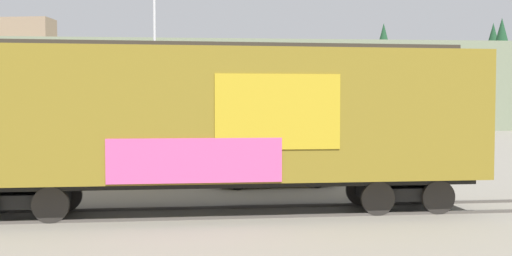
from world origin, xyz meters
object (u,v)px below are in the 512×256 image
object	(u,v)px
flagpole	(154,47)
parked_car_tan	(133,161)
freight_car	(218,117)
parked_car_black	(271,163)

from	to	relation	value
flagpole	parked_car_tan	xyz separation A→B (m)	(-0.33, -4.14, -4.77)
freight_car	parked_car_black	world-z (taller)	freight_car
freight_car	parked_car_tan	bearing A→B (deg)	119.65
parked_car_tan	freight_car	bearing A→B (deg)	-60.35
flagpole	parked_car_black	distance (m)	8.35
freight_car	parked_car_black	size ratio (longest dim) A/B	3.30
freight_car	flagpole	bearing A→B (deg)	106.55
freight_car	parked_car_black	bearing A→B (deg)	68.93
freight_car	parked_car_tan	world-z (taller)	freight_car
freight_car	parked_car_black	xyz separation A→B (m)	(1.95, 5.06, -1.80)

